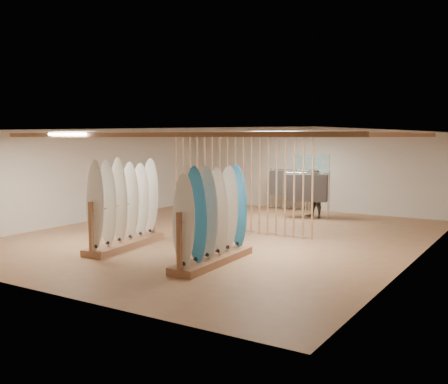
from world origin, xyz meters
The scene contains 16 objects.
floor centered at (0.00, 0.00, 0.00)m, with size 12.00×12.00×0.00m, color #AC7953.
ceiling centered at (0.00, 0.00, 2.80)m, with size 12.00×12.00×0.00m, color gray.
wall_back centered at (0.00, 6.00, 1.40)m, with size 12.00×12.00×0.00m, color silver.
wall_front centered at (0.00, -6.00, 1.40)m, with size 12.00×12.00×0.00m, color silver.
wall_left centered at (-5.00, 0.00, 1.40)m, with size 12.00×12.00×0.00m, color silver.
wall_right centered at (5.00, 0.00, 1.40)m, with size 12.00×12.00×0.00m, color silver.
ceiling_slats centered at (0.00, 0.00, 2.72)m, with size 9.50×6.12×0.10m, color #946243.
light_panels centered at (0.00, 0.00, 2.74)m, with size 1.20×0.35×0.06m, color white.
bamboo_partition centered at (0.00, 0.80, 1.40)m, with size 4.45×0.05×2.78m.
poster centered at (0.00, 5.98, 1.60)m, with size 1.40×0.03×0.90m, color #379DC1.
rack_left centered at (-1.27, -2.49, 0.72)m, with size 0.88×2.65×2.10m.
rack_right centered at (1.43, -2.74, 0.72)m, with size 0.69×2.63×2.10m.
clothing_rack_a centered at (-0.63, 5.40, 1.00)m, with size 1.42×0.54×1.53m.
clothing_rack_b centered at (0.65, 4.04, 1.01)m, with size 1.41×0.71×1.55m.
shopper_a centered at (-1.24, 2.66, 0.94)m, with size 0.69×0.47×1.89m, color #24242B.
shopper_b centered at (0.86, 4.31, 0.90)m, with size 0.87×0.68×1.80m, color #3F3B31.
Camera 1 is at (7.39, -11.83, 2.68)m, focal length 42.00 mm.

